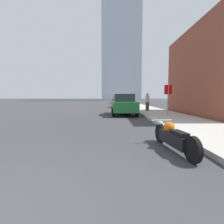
# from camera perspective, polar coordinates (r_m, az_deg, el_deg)

# --- Properties ---
(sidewalk) EXTENTS (3.19, 240.00, 0.15)m
(sidewalk) POSITION_cam_1_polar(r_m,az_deg,el_deg) (41.62, 5.07, 2.96)
(sidewalk) COLOR #B2ADA3
(sidewalk) RESTS_ON ground_plane
(distant_tower) EXTENTS (18.58, 18.58, 58.63)m
(distant_tower) POSITION_cam_1_polar(r_m,az_deg,el_deg) (95.52, 2.63, 21.78)
(distant_tower) COLOR silver
(distant_tower) RESTS_ON ground_plane
(motorcycle) EXTENTS (0.62, 2.28, 0.73)m
(motorcycle) POSITION_cam_1_polar(r_m,az_deg,el_deg) (4.86, 19.00, -7.70)
(motorcycle) COLOR black
(motorcycle) RESTS_ON ground_plane
(parked_car_green) EXTENTS (1.95, 4.43, 1.65)m
(parked_car_green) POSITION_cam_1_polar(r_m,az_deg,el_deg) (13.89, 3.55, 2.48)
(parked_car_green) COLOR #1E6B33
(parked_car_green) RESTS_ON ground_plane
(parked_car_silver) EXTENTS (2.00, 4.59, 1.72)m
(parked_car_silver) POSITION_cam_1_polar(r_m,az_deg,el_deg) (24.67, 2.85, 3.55)
(parked_car_silver) COLOR #BCBCC1
(parked_car_silver) RESTS_ON ground_plane
(parked_car_red) EXTENTS (2.07, 4.42, 1.71)m
(parked_car_red) POSITION_cam_1_polar(r_m,az_deg,el_deg) (37.06, 1.41, 3.96)
(parked_car_red) COLOR red
(parked_car_red) RESTS_ON ground_plane
(parked_car_blue) EXTENTS (2.09, 4.70, 1.59)m
(parked_car_blue) POSITION_cam_1_polar(r_m,az_deg,el_deg) (49.13, 0.99, 4.10)
(parked_car_blue) COLOR #1E3899
(parked_car_blue) RESTS_ON ground_plane
(stop_sign) EXTENTS (0.57, 0.26, 2.04)m
(stop_sign) POSITION_cam_1_polar(r_m,az_deg,el_deg) (11.85, 17.60, 5.31)
(stop_sign) COLOR slate
(stop_sign) RESTS_ON sidewalk
(pedestrian) EXTENTS (0.36, 0.23, 1.63)m
(pedestrian) POSITION_cam_1_polar(r_m,az_deg,el_deg) (16.51, 11.23, 3.30)
(pedestrian) COLOR #38383D
(pedestrian) RESTS_ON sidewalk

